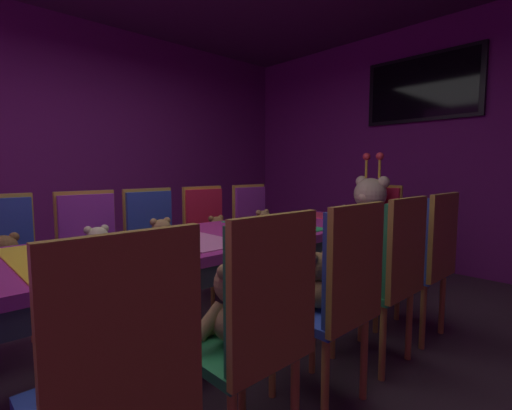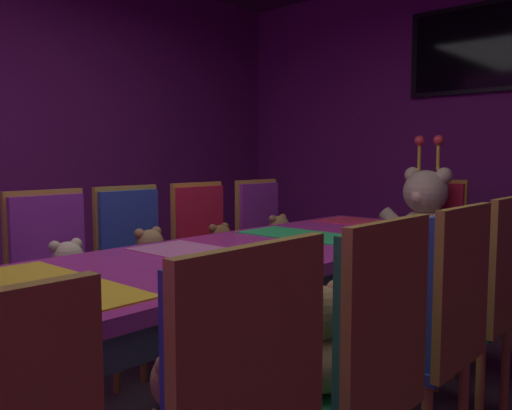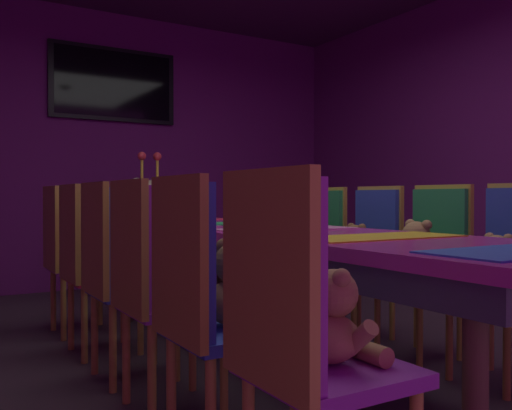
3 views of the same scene
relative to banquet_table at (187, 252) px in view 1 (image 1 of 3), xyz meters
name	(u,v)px [view 1 (image 1 of 3)]	position (x,y,z in m)	size (l,w,h in m)	color
ground_plane	(189,361)	(0.00, 0.00, -0.66)	(7.90, 7.90, 0.00)	#3F2D38
wall_back	(423,147)	(0.00, 3.20, 0.74)	(5.20, 0.12, 2.80)	#721E72
wall_left	(54,145)	(-2.60, 0.00, 0.74)	(0.12, 6.40, 2.80)	#721E72
banquet_table	(187,252)	(0.00, 0.00, 0.00)	(0.90, 3.32, 0.75)	#B22D8C
chair_left_1	(0,258)	(-0.87, -0.77, -0.06)	(0.42, 0.41, 0.98)	#2D47B2
teddy_left_1	(5,264)	(-0.73, -0.77, -0.07)	(0.25, 0.32, 0.31)	brown
chair_left_2	(91,246)	(-0.87, -0.24, -0.06)	(0.42, 0.41, 0.98)	purple
teddy_left_2	(98,251)	(-0.72, -0.24, -0.07)	(0.24, 0.32, 0.30)	beige
chair_left_3	(153,237)	(-0.88, 0.24, -0.06)	(0.42, 0.41, 0.98)	#2D47B2
teddy_left_3	(162,241)	(-0.73, 0.24, -0.07)	(0.25, 0.32, 0.31)	#9E7247
chair_left_4	(208,230)	(-0.88, 0.78, -0.06)	(0.42, 0.41, 0.98)	red
teddy_left_4	(217,234)	(-0.74, 0.78, -0.08)	(0.23, 0.30, 0.28)	brown
chair_left_5	(254,224)	(-0.87, 1.34, -0.06)	(0.42, 0.41, 0.98)	purple
teddy_left_5	(264,227)	(-0.73, 1.34, -0.08)	(0.24, 0.31, 0.29)	#9E7247
chair_right_1	(118,372)	(0.86, -0.76, -0.06)	(0.42, 0.41, 0.98)	#2D47B2
teddy_right_1	(99,359)	(0.72, -0.76, -0.08)	(0.23, 0.29, 0.28)	#9E7247
chair_right_2	(259,319)	(0.87, -0.25, -0.06)	(0.42, 0.41, 0.98)	#268C4C
teddy_right_2	(234,307)	(0.72, -0.25, -0.06)	(0.27, 0.35, 0.33)	#9E7247
chair_right_3	(341,287)	(0.86, 0.28, -0.06)	(0.42, 0.41, 0.98)	#2D47B2
teddy_right_3	(316,283)	(0.72, 0.28, -0.08)	(0.23, 0.30, 0.28)	brown
chair_right_4	(393,266)	(0.85, 0.81, -0.06)	(0.42, 0.41, 0.98)	#268C4C
teddy_right_4	(369,261)	(0.70, 0.81, -0.06)	(0.26, 0.33, 0.31)	brown
chair_right_5	(430,252)	(0.85, 1.33, -0.06)	(0.42, 0.41, 0.98)	#2D47B2
teddy_right_5	(408,248)	(0.70, 1.33, -0.06)	(0.26, 0.34, 0.32)	brown
throne_chair	(377,224)	(0.00, 2.21, -0.06)	(0.41, 0.42, 0.98)	red
king_teddy_bear	(369,213)	(0.00, 2.04, 0.07)	(0.65, 0.51, 0.84)	beige
wall_tv	(422,88)	(0.00, 3.11, 1.39)	(1.27, 0.06, 0.74)	black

